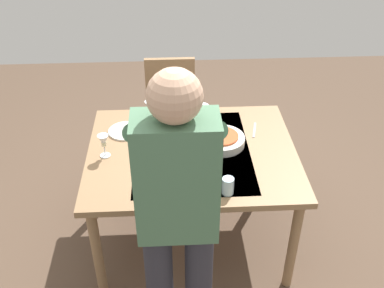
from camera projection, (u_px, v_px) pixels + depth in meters
ground_plane at (192, 234)px, 3.26m from camera, size 6.00×6.00×0.00m
dining_table at (192, 160)px, 2.88m from camera, size 1.31×1.06×0.75m
chair_near at (171, 108)px, 3.70m from camera, size 0.40×0.40×0.91m
person_server at (177, 213)px, 2.06m from camera, size 0.42×0.61×1.69m
wine_bottle at (186, 104)px, 3.09m from camera, size 0.07×0.07×0.30m
wine_glass_left at (104, 142)px, 2.73m from camera, size 0.07×0.07×0.15m
wine_glass_right at (150, 107)px, 3.07m from camera, size 0.07×0.07×0.15m
water_cup_near_left at (203, 110)px, 3.16m from camera, size 0.08×0.08×0.09m
water_cup_near_right at (155, 153)px, 2.74m from camera, size 0.08×0.08×0.10m
water_cup_far_left at (228, 186)px, 2.48m from camera, size 0.07×0.07×0.10m
serving_bowl_pasta at (221, 140)px, 2.88m from camera, size 0.30×0.30×0.07m
dinner_plate_near at (126, 131)px, 3.01m from camera, size 0.23×0.23×0.01m
table_knife at (196, 168)px, 2.69m from camera, size 0.09×0.19×0.00m
table_fork at (254, 130)px, 3.03m from camera, size 0.05×0.18×0.00m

